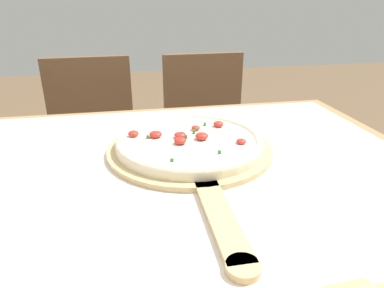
# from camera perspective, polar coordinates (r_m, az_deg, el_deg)

# --- Properties ---
(dining_table) EXTENTS (1.16, 0.97, 0.77)m
(dining_table) POSITION_cam_1_polar(r_m,az_deg,el_deg) (0.78, -1.60, -13.07)
(dining_table) COLOR #A87F51
(dining_table) RESTS_ON ground_plane
(towel_cloth) EXTENTS (1.08, 0.89, 0.00)m
(towel_cloth) POSITION_cam_1_polar(r_m,az_deg,el_deg) (0.72, -1.71, -5.41)
(towel_cloth) COLOR silver
(towel_cloth) RESTS_ON dining_table
(pizza_peel) EXTENTS (0.39, 0.62, 0.01)m
(pizza_peel) POSITION_cam_1_polar(r_m,az_deg,el_deg) (0.80, -0.08, -1.40)
(pizza_peel) COLOR tan
(pizza_peel) RESTS_ON towel_cloth
(pizza) EXTENTS (0.35, 0.35, 0.04)m
(pizza) POSITION_cam_1_polar(r_m,az_deg,el_deg) (0.82, -0.40, 0.50)
(pizza) COLOR beige
(pizza) RESTS_ON pizza_peel
(chair_left) EXTENTS (0.41, 0.41, 0.88)m
(chair_left) POSITION_cam_1_polar(r_m,az_deg,el_deg) (1.62, -16.07, 0.14)
(chair_left) COLOR brown
(chair_left) RESTS_ON ground_plane
(chair_right) EXTENTS (0.41, 0.41, 0.88)m
(chair_right) POSITION_cam_1_polar(r_m,az_deg,el_deg) (1.65, 2.49, 1.49)
(chair_right) COLOR brown
(chair_right) RESTS_ON ground_plane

